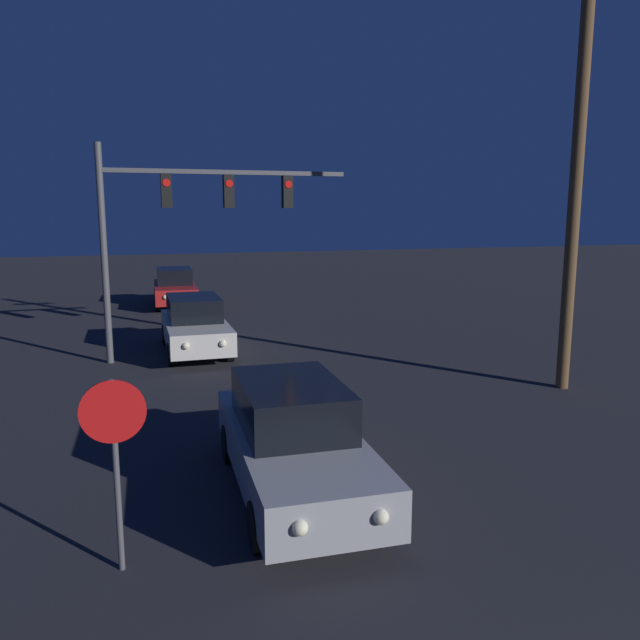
# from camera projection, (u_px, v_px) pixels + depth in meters

# --- Properties ---
(car_near) EXTENTS (1.89, 4.69, 1.61)m
(car_near) POSITION_uv_depth(u_px,v_px,m) (293.00, 438.00, 9.03)
(car_near) COLOR #99999E
(car_near) RESTS_ON ground_plane
(car_mid) EXTENTS (1.80, 4.66, 1.61)m
(car_mid) POSITION_uv_depth(u_px,v_px,m) (195.00, 325.00, 18.04)
(car_mid) COLOR beige
(car_mid) RESTS_ON ground_plane
(car_far) EXTENTS (1.90, 4.69, 1.61)m
(car_far) POSITION_uv_depth(u_px,v_px,m) (175.00, 287.00, 26.86)
(car_far) COLOR #B21E1E
(car_far) RESTS_ON ground_plane
(traffic_signal_mast) EXTENTS (6.75, 0.30, 5.79)m
(traffic_signal_mast) POSITION_uv_depth(u_px,v_px,m) (183.00, 211.00, 16.79)
(traffic_signal_mast) COLOR #4C4C51
(traffic_signal_mast) RESTS_ON ground_plane
(stop_sign) EXTENTS (0.72, 0.07, 2.25)m
(stop_sign) POSITION_uv_depth(u_px,v_px,m) (114.00, 439.00, 6.87)
(stop_sign) COLOR #4C4C51
(stop_sign) RESTS_ON ground_plane
(utility_pole) EXTENTS (1.50, 0.28, 9.73)m
(utility_pole) POSITION_uv_depth(u_px,v_px,m) (577.00, 167.00, 13.64)
(utility_pole) COLOR brown
(utility_pole) RESTS_ON ground_plane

